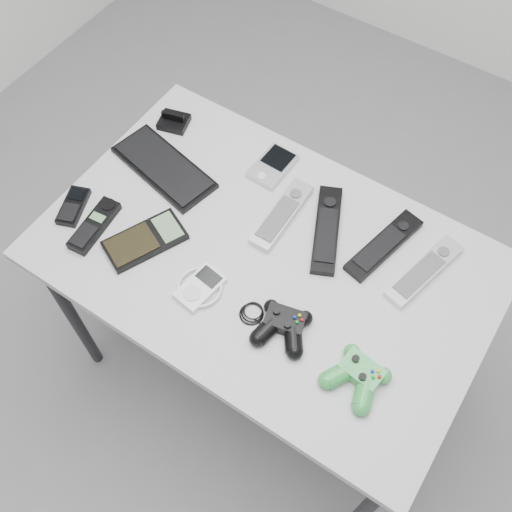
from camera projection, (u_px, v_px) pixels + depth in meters
The scene contains 15 objects.
floor at pixel (281, 375), 2.00m from camera, with size 3.50×3.50×0.00m, color gray.
desk at pixel (266, 269), 1.46m from camera, with size 1.05×0.68×0.71m.
pda_keyboard at pixel (164, 167), 1.54m from camera, with size 0.29×0.12×0.02m, color black.
dock_bracket at pixel (173, 119), 1.61m from camera, with size 0.08×0.07×0.04m, color black.
pda at pixel (273, 166), 1.54m from camera, with size 0.08×0.13×0.02m, color #B1B1B8.
remote_silver_a at pixel (282, 214), 1.46m from camera, with size 0.05×0.22×0.02m, color #B1B1B8.
remote_black_a at pixel (327, 229), 1.44m from camera, with size 0.06×0.25×0.02m, color black.
remote_black_b at pixel (384, 245), 1.41m from camera, with size 0.05×0.23×0.02m, color black.
remote_silver_b at pixel (424, 271), 1.38m from camera, with size 0.05×0.23×0.02m, color silver.
mobile_phone at pixel (73, 206), 1.47m from camera, with size 0.05×0.11×0.02m, color black.
cordless_handset at pixel (94, 225), 1.44m from camera, with size 0.05×0.16×0.02m, color black.
calculator at pixel (145, 240), 1.42m from camera, with size 0.10×0.19×0.02m, color black.
mp3_player at pixel (200, 287), 1.36m from camera, with size 0.10×0.11×0.02m, color silver.
controller_black at pixel (283, 325), 1.30m from camera, with size 0.21×0.13×0.04m, color black, non-canonical shape.
controller_green at pixel (358, 375), 1.24m from camera, with size 0.12×0.13×0.04m, color #248436, non-canonical shape.
Camera 1 is at (0.31, -0.62, 1.92)m, focal length 42.00 mm.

